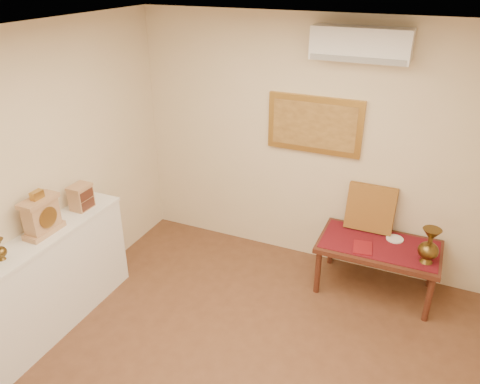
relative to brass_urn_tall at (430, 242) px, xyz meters
The scene contains 14 objects.
ceiling 2.90m from the brass_urn_tall, 126.74° to the right, with size 4.50×4.50×0.00m, color white.
wall_back 1.51m from the brass_urn_tall, 158.71° to the left, with size 4.00×0.02×2.70m, color beige.
wall_left 3.78m from the brass_urn_tall, 152.17° to the right, with size 0.02×4.50×2.70m, color beige.
table_cloth 0.52m from the brass_urn_tall, 163.10° to the left, with size 1.14×0.59×0.01m, color maroon.
brass_urn_tall is the anchor object (origin of this frame).
plate 0.48m from the brass_urn_tall, 138.20° to the left, with size 0.17×0.17×0.01m, color silver.
menu 0.63m from the brass_urn_tall, behind, with size 0.18×0.25×0.01m, color maroon.
cushion 0.74m from the brass_urn_tall, 146.86° to the left, with size 0.49×0.10×0.49m, color maroon.
display_ledge 3.59m from the brass_urn_tall, 150.86° to the right, with size 0.37×2.02×0.98m.
mantel_clock 3.51m from the brass_urn_tall, 153.40° to the right, with size 0.17×0.36×0.41m.
wooden_chest 3.32m from the brass_urn_tall, 161.19° to the right, with size 0.16×0.21×0.24m.
low_table 0.55m from the brass_urn_tall, 163.10° to the left, with size 1.20×0.70×0.55m.
painting 1.61m from the brass_urn_tall, 159.75° to the left, with size 1.00×0.06×0.60m.
ac_unit 1.94m from the brass_urn_tall, 157.38° to the left, with size 0.90×0.25×0.30m.
Camera 1 is at (1.17, -2.35, 3.13)m, focal length 35.00 mm.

